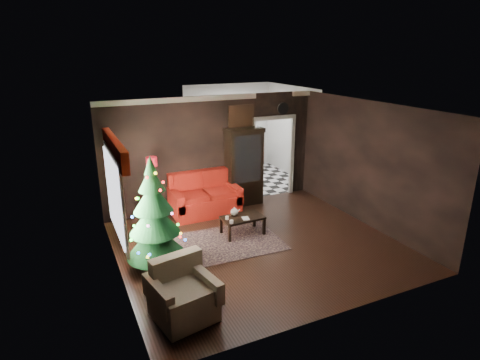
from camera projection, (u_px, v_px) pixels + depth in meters
name	position (u px, v px, depth m)	size (l,w,h in m)	color
floor	(258.00, 245.00, 8.23)	(5.50, 5.50, 0.00)	black
ceiling	(261.00, 109.00, 7.35)	(5.50, 5.50, 0.00)	white
wall_back	(213.00, 152.00, 9.94)	(5.50, 5.50, 0.00)	black
wall_front	(341.00, 231.00, 5.64)	(5.50, 5.50, 0.00)	black
wall_left	(114.00, 203.00, 6.69)	(5.50, 5.50, 0.00)	black
wall_right	(369.00, 165.00, 8.89)	(5.50, 5.50, 0.00)	black
doorway	(272.00, 158.00, 10.73)	(1.10, 0.10, 2.10)	silver
left_window	(114.00, 196.00, 6.86)	(0.05, 1.60, 1.40)	white
valance	(115.00, 149.00, 6.64)	(0.12, 2.10, 0.35)	#A4230D
kitchen_floor	(248.00, 180.00, 12.35)	(3.00, 3.00, 0.00)	silver
kitchen_window	(228.00, 118.00, 13.07)	(0.70, 0.06, 0.70)	white
rug	(228.00, 242.00, 8.35)	(2.15, 1.56, 0.01)	#4A3C47
loveseat	(205.00, 194.00, 9.67)	(1.70, 0.90, 1.00)	#9C0817
curio_cabinet	(244.00, 168.00, 10.19)	(0.90, 0.45, 1.90)	black
floor_lamp	(154.00, 191.00, 8.95)	(0.26, 0.26, 1.55)	black
christmas_tree	(154.00, 215.00, 7.07)	(1.07, 1.07, 2.04)	black
armchair	(183.00, 291.00, 5.87)	(0.87, 0.87, 0.89)	tan
coffee_table	(243.00, 225.00, 8.66)	(0.89, 0.53, 0.40)	black
teapot	(234.00, 212.00, 8.64)	(0.19, 0.19, 0.18)	silver
cup_a	(227.00, 218.00, 8.47)	(0.08, 0.08, 0.06)	white
cup_b	(231.00, 222.00, 8.27)	(0.08, 0.08, 0.07)	silver
book	(242.00, 215.00, 8.45)	(0.14, 0.01, 0.19)	tan
wall_clock	(283.00, 108.00, 10.38)	(0.32, 0.32, 0.06)	silver
painting	(241.00, 117.00, 9.94)	(0.62, 0.05, 0.52)	#B97D48
kitchen_counter	(232.00, 157.00, 13.25)	(1.80, 0.60, 0.90)	white
kitchen_table	(243.00, 172.00, 11.86)	(0.70, 0.70, 0.75)	brown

